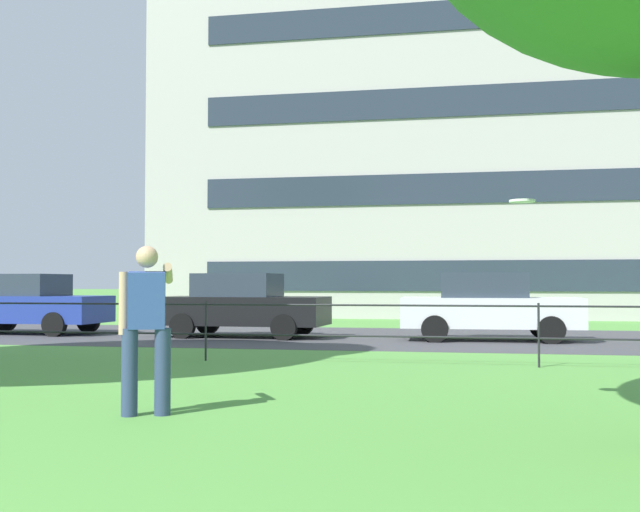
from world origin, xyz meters
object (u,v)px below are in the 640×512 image
Objects in this scene: car_white_center at (489,306)px; apartment_building_background at (553,96)px; car_black_left at (242,305)px; person_thrower at (146,324)px; car_blue_right at (28,304)px; frisbee at (522,201)px.

apartment_building_background is (3.20, 17.34, 8.81)m from car_white_center.
car_white_center is 0.13× the size of apartment_building_background.
car_black_left is 21.47m from apartment_building_background.
apartment_building_background is (6.75, 28.21, 8.68)m from person_thrower.
car_blue_right is 5.80m from car_black_left.
apartment_building_background reaches higher than frisbee.
person_thrower is 30.28m from apartment_building_background.
car_white_center is (5.84, 0.03, 0.00)m from car_black_left.
person_thrower is 4.07m from frisbee.
frisbee is at bearing -96.42° from apartment_building_background.
car_white_center is (11.63, -0.08, 0.00)m from car_blue_right.
car_black_left is (5.79, -0.11, 0.00)m from car_blue_right.
frisbee is at bearing -89.10° from car_white_center.
person_thrower is at bearing -53.59° from car_blue_right.
person_thrower is 0.05× the size of apartment_building_background.
apartment_building_background reaches higher than person_thrower.
frisbee is 11.51m from car_black_left.
frisbee is at bearing 16.72° from person_thrower.
apartment_building_background is at bearing 49.32° from car_blue_right.
frisbee reaches higher than person_thrower.
car_blue_right is 0.13× the size of apartment_building_background.
car_black_left is 1.00× the size of car_white_center.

